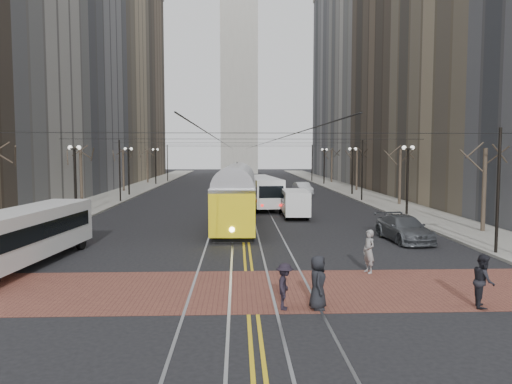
{
  "coord_description": "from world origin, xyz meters",
  "views": [
    {
      "loc": [
        -0.51,
        -23.05,
        5.37
      ],
      "look_at": [
        0.59,
        6.15,
        3.0
      ],
      "focal_mm": 35.0,
      "sensor_mm": 36.0,
      "label": 1
    }
  ],
  "objects": [
    {
      "name": "pedestrian_d",
      "position": [
        1.09,
        -6.5,
        0.81
      ],
      "size": [
        0.77,
        1.12,
        1.6
      ],
      "primitive_type": "imported",
      "rotation": [
        0.0,
        0.0,
        1.39
      ],
      "color": "black",
      "rests_on": "crosswalk_band"
    },
    {
      "name": "lamp_posts",
      "position": [
        -0.0,
        28.75,
        2.8
      ],
      "size": [
        27.6,
        57.2,
        5.6
      ],
      "color": "black",
      "rests_on": "ground"
    },
    {
      "name": "pedestrian_a",
      "position": [
        2.22,
        -6.5,
        0.94
      ],
      "size": [
        0.7,
        0.97,
        1.85
      ],
      "primitive_type": "imported",
      "rotation": [
        0.0,
        0.0,
        1.44
      ],
      "color": "black",
      "rests_on": "crosswalk_band"
    },
    {
      "name": "cargo_van",
      "position": [
        4.19,
        16.9,
        1.12
      ],
      "size": [
        2.07,
        5.11,
        2.24
      ],
      "primitive_type": "cube",
      "rotation": [
        0.0,
        0.0,
        -0.02
      ],
      "color": "silver",
      "rests_on": "ground"
    },
    {
      "name": "centre_lines",
      "position": [
        0.0,
        45.0,
        0.01
      ],
      "size": [
        0.42,
        130.0,
        0.01
      ],
      "primitive_type": "cube",
      "color": "gold",
      "rests_on": "ground"
    },
    {
      "name": "ground",
      "position": [
        0.0,
        0.0,
        0.0
      ],
      "size": [
        260.0,
        260.0,
        0.0
      ],
      "primitive_type": "plane",
      "color": "black",
      "rests_on": "ground"
    },
    {
      "name": "sidewalk_right",
      "position": [
        15.0,
        45.0,
        0.07
      ],
      "size": [
        5.0,
        140.0,
        0.15
      ],
      "primitive_type": "cube",
      "color": "gray",
      "rests_on": "ground"
    },
    {
      "name": "building_left_mid",
      "position": [
        -25.5,
        46.0,
        17.0
      ],
      "size": [
        16.0,
        20.0,
        34.0
      ],
      "primitive_type": "cube",
      "color": "slate",
      "rests_on": "ground"
    },
    {
      "name": "building_right_midfar",
      "position": [
        27.5,
        66.0,
        26.0
      ],
      "size": [
        20.0,
        20.0,
        52.0
      ],
      "primitive_type": "cube",
      "color": "#9E9B95",
      "rests_on": "ground"
    },
    {
      "name": "pedestrian_b",
      "position": [
        5.3,
        -1.5,
        0.97
      ],
      "size": [
        0.65,
        0.81,
        1.92
      ],
      "primitive_type": "imported",
      "rotation": [
        0.0,
        0.0,
        5.02
      ],
      "color": "gray",
      "rests_on": "crosswalk_band"
    },
    {
      "name": "streetcar",
      "position": [
        -0.58,
        12.66,
        1.72
      ],
      "size": [
        3.2,
        14.68,
        3.44
      ],
      "primitive_type": "cube",
      "rotation": [
        0.0,
        0.0,
        -0.03
      ],
      "color": "yellow",
      "rests_on": "ground"
    },
    {
      "name": "streetcar_rails",
      "position": [
        0.0,
        45.0,
        0.0
      ],
      "size": [
        4.8,
        130.0,
        0.02
      ],
      "primitive_type": "cube",
      "color": "gray",
      "rests_on": "ground"
    },
    {
      "name": "rear_bus",
      "position": [
        1.8,
        24.44,
        1.47
      ],
      "size": [
        3.56,
        11.46,
        2.94
      ],
      "primitive_type": "cube",
      "rotation": [
        0.0,
        0.0,
        0.1
      ],
      "color": "silver",
      "rests_on": "ground"
    },
    {
      "name": "pedestrian_c",
      "position": [
        7.96,
        -6.5,
        0.93
      ],
      "size": [
        0.94,
        1.07,
        1.84
      ],
      "primitive_type": "imported",
      "rotation": [
        0.0,
        0.0,
        1.25
      ],
      "color": "black",
      "rests_on": "crosswalk_band"
    },
    {
      "name": "building_right_mid",
      "position": [
        25.5,
        46.0,
        17.0
      ],
      "size": [
        16.0,
        20.0,
        34.0
      ],
      "primitive_type": "cube",
      "color": "brown",
      "rests_on": "ground"
    },
    {
      "name": "clock_tower",
      "position": [
        0.0,
        102.0,
        35.96
      ],
      "size": [
        12.0,
        12.0,
        66.0
      ],
      "color": "#B2AFA5",
      "rests_on": "ground"
    },
    {
      "name": "building_right_far",
      "position": [
        25.5,
        86.0,
        20.0
      ],
      "size": [
        16.0,
        20.0,
        40.0
      ],
      "primitive_type": "cube",
      "color": "slate",
      "rests_on": "ground"
    },
    {
      "name": "sidewalk_left",
      "position": [
        -15.0,
        45.0,
        0.07
      ],
      "size": [
        5.0,
        140.0,
        0.15
      ],
      "primitive_type": "cube",
      "color": "gray",
      "rests_on": "ground"
    },
    {
      "name": "transit_bus",
      "position": [
        -10.49,
        0.28,
        1.34
      ],
      "size": [
        3.33,
        10.9,
        2.68
      ],
      "primitive_type": "cube",
      "rotation": [
        0.0,
        0.0,
        -0.1
      ],
      "color": "silver",
      "rests_on": "ground"
    },
    {
      "name": "crosswalk_band",
      "position": [
        0.0,
        -4.0,
        0.01
      ],
      "size": [
        25.0,
        6.0,
        0.01
      ],
      "primitive_type": "cube",
      "color": "brown",
      "rests_on": "ground"
    },
    {
      "name": "sedan_silver",
      "position": [
        7.62,
        38.64,
        0.78
      ],
      "size": [
        2.2,
        4.89,
        1.56
      ],
      "primitive_type": "imported",
      "rotation": [
        0.0,
        0.0,
        0.12
      ],
      "color": "#B5B8BE",
      "rests_on": "ground"
    },
    {
      "name": "sedan_parked",
      "position": [
        9.5,
        6.25,
        0.76
      ],
      "size": [
        2.61,
        5.43,
        1.53
      ],
      "primitive_type": "imported",
      "rotation": [
        0.0,
        0.0,
        0.09
      ],
      "color": "#474A4F",
      "rests_on": "ground"
    },
    {
      "name": "building_left_midfar",
      "position": [
        -27.5,
        66.0,
        26.0
      ],
      "size": [
        20.0,
        20.0,
        52.0
      ],
      "primitive_type": "cube",
      "color": "gray",
      "rests_on": "ground"
    },
    {
      "name": "building_left_far",
      "position": [
        -25.5,
        86.0,
        20.0
      ],
      "size": [
        16.0,
        20.0,
        40.0
      ],
      "primitive_type": "cube",
      "color": "brown",
      "rests_on": "ground"
    },
    {
      "name": "street_trees",
      "position": [
        0.0,
        35.25,
        2.8
      ],
      "size": [
        31.68,
        53.28,
        5.6
      ],
      "color": "#382D23",
      "rests_on": "ground"
    },
    {
      "name": "trolley_wires",
      "position": [
        0.0,
        34.83,
        3.77
      ],
      "size": [
        25.96,
        120.0,
        6.6
      ],
      "color": "black",
      "rests_on": "ground"
    },
    {
      "name": "sedan_grey",
      "position": [
        4.0,
        34.7,
        0.68
      ],
      "size": [
        1.73,
        4.06,
        1.37
      ],
      "primitive_type": "imported",
      "rotation": [
        0.0,
        0.0,
        -0.03
      ],
      "color": "#3C3E43",
      "rests_on": "ground"
    }
  ]
}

